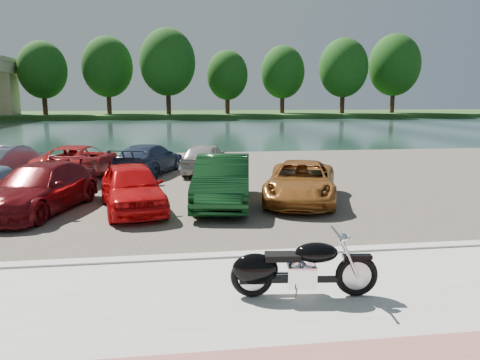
% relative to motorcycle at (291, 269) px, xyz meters
% --- Properties ---
extents(ground, '(200.00, 200.00, 0.00)m').
position_rel_motorcycle_xyz_m(ground, '(0.49, 0.04, -0.56)').
color(ground, '#595447').
rests_on(ground, ground).
extents(promenade, '(60.00, 6.00, 0.10)m').
position_rel_motorcycle_xyz_m(promenade, '(0.49, -0.96, -0.51)').
color(promenade, '#B2B0A7').
rests_on(promenade, ground).
extents(kerb, '(60.00, 0.30, 0.14)m').
position_rel_motorcycle_xyz_m(kerb, '(0.49, 2.04, -0.49)').
color(kerb, '#B2B0A7').
rests_on(kerb, ground).
extents(parking_lot, '(60.00, 18.00, 0.04)m').
position_rel_motorcycle_xyz_m(parking_lot, '(0.49, 11.04, -0.54)').
color(parking_lot, '#3D3931').
rests_on(parking_lot, ground).
extents(river, '(120.00, 40.00, 0.00)m').
position_rel_motorcycle_xyz_m(river, '(0.49, 40.04, -0.56)').
color(river, '#1B312C').
rests_on(river, ground).
extents(far_bank, '(120.00, 24.00, 0.60)m').
position_rel_motorcycle_xyz_m(far_bank, '(0.49, 72.04, -0.26)').
color(far_bank, '#224619').
rests_on(far_bank, ground).
extents(far_trees, '(70.25, 10.68, 12.52)m').
position_rel_motorcycle_xyz_m(far_trees, '(4.85, 65.83, 6.93)').
color(far_trees, '#391F14').
rests_on(far_trees, far_bank).
extents(motorcycle, '(2.33, 0.75, 1.05)m').
position_rel_motorcycle_xyz_m(motorcycle, '(0.00, 0.00, 0.00)').
color(motorcycle, black).
rests_on(motorcycle, promenade).
extents(car_3, '(3.05, 4.90, 1.32)m').
position_rel_motorcycle_xyz_m(car_3, '(-5.52, 6.67, 0.14)').
color(car_3, maroon).
rests_on(car_3, parking_lot).
extents(car_4, '(2.35, 4.17, 1.34)m').
position_rel_motorcycle_xyz_m(car_4, '(-2.98, 6.40, 0.15)').
color(car_4, red).
rests_on(car_4, parking_lot).
extents(car_5, '(2.21, 4.63, 1.47)m').
position_rel_motorcycle_xyz_m(car_5, '(-0.38, 6.71, 0.21)').
color(car_5, '#0E3516').
rests_on(car_5, parking_lot).
extents(car_6, '(3.29, 4.83, 1.23)m').
position_rel_motorcycle_xyz_m(car_6, '(2.04, 6.83, 0.09)').
color(car_6, '#9E5D24').
rests_on(car_6, parking_lot).
extents(car_9, '(2.32, 4.36, 1.36)m').
position_rel_motorcycle_xyz_m(car_9, '(-8.13, 12.16, 0.16)').
color(car_9, slate).
rests_on(car_9, parking_lot).
extents(car_10, '(3.02, 5.10, 1.33)m').
position_rel_motorcycle_xyz_m(car_10, '(-5.53, 12.10, 0.14)').
color(car_10, '#AD1C1C').
rests_on(car_10, parking_lot).
extents(car_11, '(3.16, 4.63, 1.25)m').
position_rel_motorcycle_xyz_m(car_11, '(-2.83, 12.86, 0.10)').
color(car_11, '#28334E').
rests_on(car_11, parking_lot).
extents(car_12, '(2.52, 4.04, 1.28)m').
position_rel_motorcycle_xyz_m(car_12, '(-0.50, 12.69, 0.12)').
color(car_12, '#A4A5A0').
rests_on(car_12, parking_lot).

